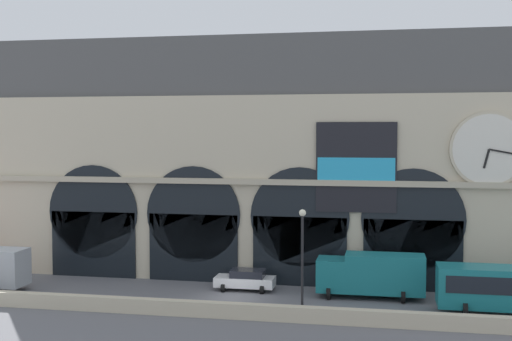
# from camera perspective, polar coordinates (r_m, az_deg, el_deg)

# --- Properties ---
(ground_plane) EXTENTS (200.00, 200.00, 0.00)m
(ground_plane) POSITION_cam_1_polar(r_m,az_deg,el_deg) (47.06, -2.17, -11.06)
(ground_plane) COLOR slate
(quay_parapet_wall) EXTENTS (90.00, 0.70, 0.97)m
(quay_parapet_wall) POSITION_cam_1_polar(r_m,az_deg,el_deg) (42.68, -3.59, -11.92)
(quay_parapet_wall) COLOR beige
(quay_parapet_wall) RESTS_ON ground
(station_building) EXTENTS (43.53, 4.76, 19.22)m
(station_building) POSITION_cam_1_polar(r_m,az_deg,el_deg) (52.64, -0.36, 0.68)
(station_building) COLOR beige
(station_building) RESTS_ON ground
(car_center) EXTENTS (4.40, 2.22, 1.55)m
(car_center) POSITION_cam_1_polar(r_m,az_deg,el_deg) (49.43, -0.90, -9.40)
(car_center) COLOR white
(car_center) RESTS_ON ground
(box_truck_mideast) EXTENTS (7.50, 2.91, 3.12)m
(box_truck_mideast) POSITION_cam_1_polar(r_m,az_deg,el_deg) (47.75, 9.98, -8.80)
(box_truck_mideast) COLOR #19727A
(box_truck_mideast) RESTS_ON ground
(street_lamp_quayside) EXTENTS (0.44, 0.44, 6.90)m
(street_lamp_quayside) POSITION_cam_1_polar(r_m,az_deg,el_deg) (41.58, 4.03, -6.78)
(street_lamp_quayside) COLOR black
(street_lamp_quayside) RESTS_ON ground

